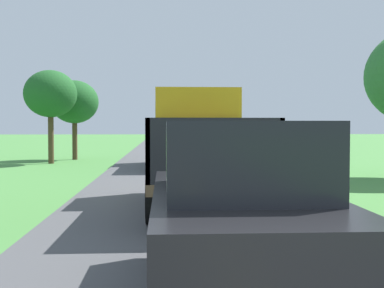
{
  "coord_description": "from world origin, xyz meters",
  "views": [
    {
      "loc": [
        -0.82,
        -1.44,
        1.96
      ],
      "look_at": [
        -0.0,
        12.96,
        1.4
      ],
      "focal_mm": 46.09,
      "sensor_mm": 36.0,
      "label": 1
    }
  ],
  "objects_px": {
    "roadside_tree_mid_right": "(50,94)",
    "following_car": "(237,212)",
    "banana_truck_far": "(177,135)",
    "roadside_tree_far_left": "(74,102)",
    "banana_truck_near": "(200,146)"
  },
  "relations": [
    {
      "from": "roadside_tree_mid_right",
      "to": "following_car",
      "type": "xyz_separation_m",
      "value": [
        6.46,
        -20.28,
        -2.43
      ]
    },
    {
      "from": "banana_truck_far",
      "to": "roadside_tree_far_left",
      "type": "relative_size",
      "value": 1.3
    },
    {
      "from": "banana_truck_near",
      "to": "following_car",
      "type": "height_order",
      "value": "banana_truck_near"
    },
    {
      "from": "banana_truck_near",
      "to": "banana_truck_far",
      "type": "relative_size",
      "value": 1.0
    },
    {
      "from": "roadside_tree_far_left",
      "to": "roadside_tree_mid_right",
      "type": "bearing_deg",
      "value": -104.08
    },
    {
      "from": "banana_truck_far",
      "to": "following_car",
      "type": "relative_size",
      "value": 1.42
    },
    {
      "from": "banana_truck_far",
      "to": "following_car",
      "type": "distance_m",
      "value": 18.03
    },
    {
      "from": "roadside_tree_far_left",
      "to": "following_car",
      "type": "xyz_separation_m",
      "value": [
        5.77,
        -23.05,
        -2.16
      ]
    },
    {
      "from": "banana_truck_far",
      "to": "roadside_tree_far_left",
      "type": "height_order",
      "value": "roadside_tree_far_left"
    },
    {
      "from": "banana_truck_near",
      "to": "banana_truck_far",
      "type": "bearing_deg",
      "value": 91.19
    },
    {
      "from": "banana_truck_far",
      "to": "following_car",
      "type": "bearing_deg",
      "value": -89.62
    },
    {
      "from": "roadside_tree_mid_right",
      "to": "following_car",
      "type": "distance_m",
      "value": 21.42
    },
    {
      "from": "following_car",
      "to": "roadside_tree_far_left",
      "type": "bearing_deg",
      "value": 104.05
    },
    {
      "from": "roadside_tree_mid_right",
      "to": "following_car",
      "type": "height_order",
      "value": "roadside_tree_mid_right"
    },
    {
      "from": "banana_truck_near",
      "to": "roadside_tree_mid_right",
      "type": "distance_m",
      "value": 15.18
    }
  ]
}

